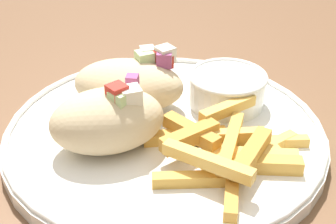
{
  "coord_description": "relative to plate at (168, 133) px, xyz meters",
  "views": [
    {
      "loc": [
        0.19,
        -0.34,
        0.98
      ],
      "look_at": [
        0.0,
        -0.02,
        0.74
      ],
      "focal_mm": 50.0,
      "sensor_mm": 36.0,
      "label": 1
    }
  ],
  "objects": [
    {
      "name": "pita_sandwich_far",
      "position": [
        -0.05,
        0.02,
        0.03
      ],
      "size": [
        0.13,
        0.1,
        0.06
      ],
      "rotation": [
        0.0,
        0.0,
        0.37
      ],
      "color": "beige",
      "rests_on": "plate"
    },
    {
      "name": "fries_pile",
      "position": [
        0.07,
        -0.02,
        0.02
      ],
      "size": [
        0.14,
        0.15,
        0.03
      ],
      "color": "gold",
      "rests_on": "plate"
    },
    {
      "name": "table",
      "position": [
        -0.0,
        0.02,
        -0.09
      ],
      "size": [
        1.11,
        1.11,
        0.71
      ],
      "color": "brown",
      "rests_on": "ground_plane"
    },
    {
      "name": "plate",
      "position": [
        0.0,
        0.0,
        0.0
      ],
      "size": [
        0.31,
        0.31,
        0.02
      ],
      "color": "white",
      "rests_on": "table"
    },
    {
      "name": "sauce_ramekin",
      "position": [
        0.03,
        0.07,
        0.02
      ],
      "size": [
        0.08,
        0.08,
        0.03
      ],
      "color": "white",
      "rests_on": "plate"
    },
    {
      "name": "pita_sandwich_near",
      "position": [
        -0.03,
        -0.05,
        0.03
      ],
      "size": [
        0.12,
        0.12,
        0.06
      ],
      "rotation": [
        0.0,
        0.0,
        0.8
      ],
      "color": "beige",
      "rests_on": "plate"
    }
  ]
}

